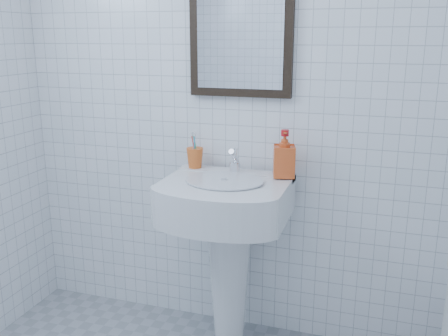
% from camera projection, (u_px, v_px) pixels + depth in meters
% --- Properties ---
extents(wall_back, '(2.20, 0.02, 2.50)m').
position_uv_depth(wall_back, '(226.00, 94.00, 2.45)').
color(wall_back, white).
rests_on(wall_back, ground).
extents(washbasin, '(0.58, 0.42, 0.89)m').
position_uv_depth(washbasin, '(228.00, 235.00, 2.40)').
color(washbasin, white).
rests_on(washbasin, ground).
extents(faucet, '(0.05, 0.11, 0.13)m').
position_uv_depth(faucet, '(234.00, 162.00, 2.41)').
color(faucet, silver).
rests_on(faucet, washbasin).
extents(toothbrush_cup, '(0.10, 0.10, 0.10)m').
position_uv_depth(toothbrush_cup, '(195.00, 158.00, 2.50)').
color(toothbrush_cup, orange).
rests_on(toothbrush_cup, washbasin).
extents(soap_dispenser, '(0.12, 0.12, 0.22)m').
position_uv_depth(soap_dispenser, '(284.00, 154.00, 2.32)').
color(soap_dispenser, red).
rests_on(soap_dispenser, washbasin).
extents(wall_mirror, '(0.50, 0.04, 0.62)m').
position_uv_depth(wall_mirror, '(241.00, 30.00, 2.33)').
color(wall_mirror, black).
rests_on(wall_mirror, wall_back).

